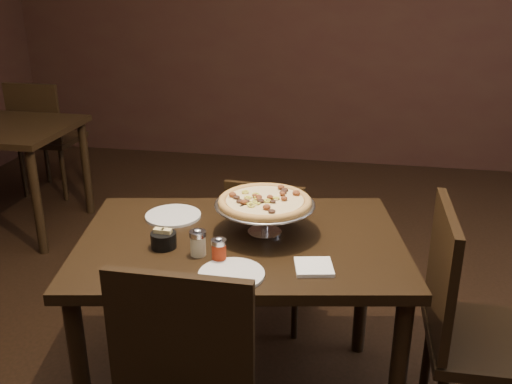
# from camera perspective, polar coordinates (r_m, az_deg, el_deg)

# --- Properties ---
(room) EXTENTS (6.04, 7.04, 2.84)m
(room) POSITION_cam_1_polar(r_m,az_deg,el_deg) (1.91, 2.12, 11.06)
(room) COLOR black
(room) RESTS_ON ground
(dining_table) EXTENTS (1.37, 1.04, 0.78)m
(dining_table) POSITION_cam_1_polar(r_m,az_deg,el_deg) (2.25, -1.50, -6.98)
(dining_table) COLOR black
(dining_table) RESTS_ON ground
(pizza_stand) EXTENTS (0.39, 0.39, 0.16)m
(pizza_stand) POSITION_cam_1_polar(r_m,az_deg,el_deg) (2.20, 0.88, -1.01)
(pizza_stand) COLOR silver
(pizza_stand) RESTS_ON dining_table
(parmesan_shaker) EXTENTS (0.06, 0.06, 0.11)m
(parmesan_shaker) POSITION_cam_1_polar(r_m,az_deg,el_deg) (2.07, -5.83, -5.04)
(parmesan_shaker) COLOR beige
(parmesan_shaker) RESTS_ON dining_table
(pepper_flake_shaker) EXTENTS (0.05, 0.05, 0.10)m
(pepper_flake_shaker) POSITION_cam_1_polar(r_m,az_deg,el_deg) (2.02, -3.73, -5.79)
(pepper_flake_shaker) COLOR maroon
(pepper_flake_shaker) RESTS_ON dining_table
(packet_caddy) EXTENTS (0.10, 0.10, 0.07)m
(packet_caddy) POSITION_cam_1_polar(r_m,az_deg,el_deg) (2.15, -9.23, -4.70)
(packet_caddy) COLOR black
(packet_caddy) RESTS_ON dining_table
(napkin_stack) EXTENTS (0.15, 0.15, 0.01)m
(napkin_stack) POSITION_cam_1_polar(r_m,az_deg,el_deg) (2.00, 5.81, -7.47)
(napkin_stack) COLOR white
(napkin_stack) RESTS_ON dining_table
(plate_left) EXTENTS (0.23, 0.23, 0.01)m
(plate_left) POSITION_cam_1_polar(r_m,az_deg,el_deg) (2.41, -8.29, -2.37)
(plate_left) COLOR silver
(plate_left) RESTS_ON dining_table
(plate_near) EXTENTS (0.23, 0.23, 0.01)m
(plate_near) POSITION_cam_1_polar(r_m,az_deg,el_deg) (1.95, -2.47, -8.22)
(plate_near) COLOR silver
(plate_near) RESTS_ON dining_table
(serving_spatula) EXTENTS (0.18, 0.18, 0.03)m
(serving_spatula) POSITION_cam_1_polar(r_m,az_deg,el_deg) (2.18, -0.28, -1.27)
(serving_spatula) COLOR silver
(serving_spatula) RESTS_ON pizza_stand
(chair_far) EXTENTS (0.42, 0.42, 0.82)m
(chair_far) POSITION_cam_1_polar(r_m,az_deg,el_deg) (2.86, 1.35, -5.48)
(chair_far) COLOR black
(chair_far) RESTS_ON ground
(chair_side) EXTENTS (0.46, 0.46, 0.98)m
(chair_side) POSITION_cam_1_polar(r_m,az_deg,el_deg) (2.28, 20.75, -12.30)
(chair_side) COLOR black
(chair_side) RESTS_ON ground
(bg_chair_far) EXTENTS (0.44, 0.44, 0.94)m
(bg_chair_far) POSITION_cam_1_polar(r_m,az_deg,el_deg) (4.89, -20.34, 5.46)
(bg_chair_far) COLOR black
(bg_chair_far) RESTS_ON ground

